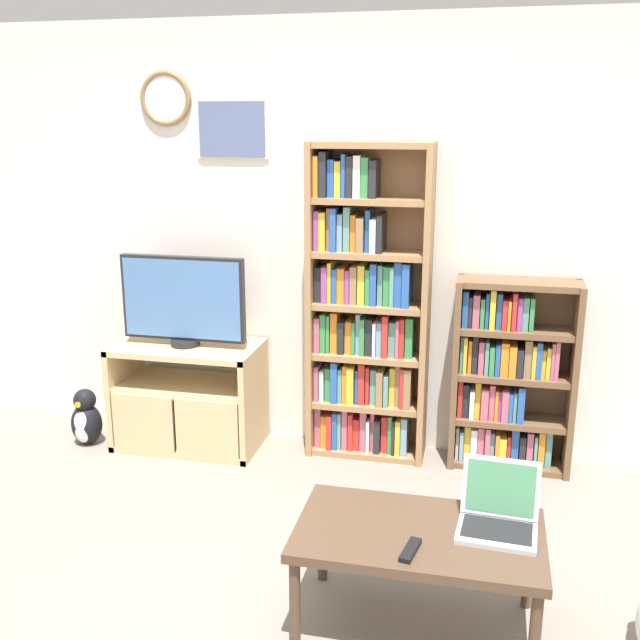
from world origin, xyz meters
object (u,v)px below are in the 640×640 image
Objects in this scene: bookshelf_short at (507,379)px; tv_stand at (188,395)px; bookshelf_tall at (365,315)px; penguin_figurine at (86,419)px; television at (183,301)px; remote_near_laptop at (410,550)px; laptop at (498,513)px; coffee_table at (419,541)px.

tv_stand is at bearing -175.36° from bookshelf_short.
penguin_figurine is (-1.74, -0.29, -0.72)m from bookshelf_tall.
television is 2.32m from remote_near_laptop.
television is 2.40× the size of laptop.
tv_stand is 0.68m from penguin_figurine.
television is at bearing -35.19° from remote_near_laptop.
remote_near_laptop is (0.48, -1.78, -0.43)m from bookshelf_tall.
bookshelf_tall is 1.76m from coffee_table.
television reaches higher than bookshelf_short.
bookshelf_tall is at bearing -64.16° from remote_near_laptop.
television is 1.11m from bookshelf_tall.
bookshelf_short is at bearing 0.43° from bookshelf_tall.
coffee_table is 0.17m from remote_near_laptop.
bookshelf_short is 3.50× the size of laptop.
television reaches higher than laptop.
coffee_table is at bearing -42.63° from television.
coffee_table is at bearing -102.29° from bookshelf_short.
laptop reaches higher than penguin_figurine.
bookshelf_short is at bearing 91.95° from laptop.
laptop is 0.88× the size of penguin_figurine.
bookshelf_short is at bearing 4.67° from television.
tv_stand reaches higher than remote_near_laptop.
bookshelf_short is at bearing -90.97° from remote_near_laptop.
tv_stand is 2.45× the size of penguin_figurine.
remote_near_laptop is 0.45× the size of penguin_figurine.
tv_stand is 0.61m from television.
tv_stand reaches higher than penguin_figurine.
laptop is at bearing -91.93° from bookshelf_short.
coffee_table is 2.66× the size of penguin_figurine.
television is at bearing -175.33° from bookshelf_short.
laptop is at bearing -62.40° from bookshelf_tall.
television is at bearing 137.37° from coffee_table.
bookshelf_short is 6.88× the size of remote_near_laptop.
penguin_figurine is (-2.60, -0.30, -0.38)m from bookshelf_short.
penguin_figurine is at bearing -167.78° from tv_stand.
remote_near_laptop is (1.58, -1.63, 0.12)m from tv_stand.
bookshelf_tall is at bearing 7.93° from television.
television is at bearing -172.07° from bookshelf_tall.
laptop is at bearing 16.54° from coffee_table.
tv_stand is at bearing 37.14° from television.
bookshelf_tall reaches higher than tv_stand.
bookshelf_tall is at bearing 9.51° from penguin_figurine.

